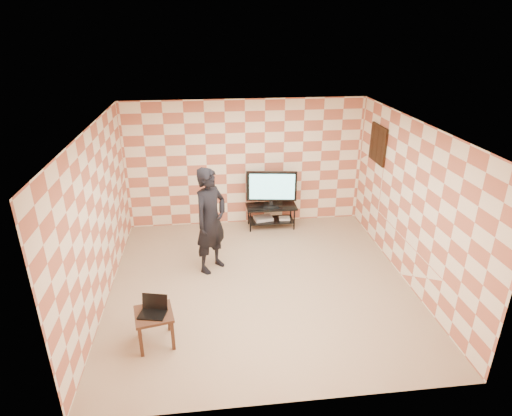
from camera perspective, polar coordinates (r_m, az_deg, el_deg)
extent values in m
plane|color=tan|center=(7.40, 0.55, -10.05)|extent=(5.00, 5.00, 0.00)
cube|color=#FBE8C3|center=(9.08, -1.42, 5.94)|extent=(5.00, 0.02, 2.70)
cube|color=#FBE8C3|center=(4.61, 4.65, -13.16)|extent=(5.00, 0.02, 2.70)
cube|color=#FBE8C3|center=(6.92, -20.42, -1.43)|extent=(0.02, 5.00, 2.70)
cube|color=#FBE8C3|center=(7.47, 19.99, 0.48)|extent=(0.02, 5.00, 2.70)
cube|color=white|center=(6.32, 0.65, 10.78)|extent=(5.00, 5.00, 0.02)
cube|color=black|center=(8.60, 15.96, 8.20)|extent=(0.04, 0.72, 0.72)
cube|color=black|center=(8.60, 15.96, 8.20)|extent=(0.04, 0.03, 0.68)
cube|color=black|center=(8.60, 15.96, 8.20)|extent=(0.04, 0.68, 0.03)
cube|color=black|center=(9.13, 2.04, 0.20)|extent=(1.07, 0.48, 0.04)
cube|color=black|center=(9.26, 2.01, -1.62)|extent=(0.96, 0.43, 0.03)
cylinder|color=black|center=(8.99, -0.76, -1.77)|extent=(0.03, 0.03, 0.50)
cylinder|color=black|center=(9.34, -1.01, -0.77)|extent=(0.03, 0.03, 0.50)
cylinder|color=black|center=(9.13, 5.12, -1.47)|extent=(0.03, 0.03, 0.50)
cylinder|color=black|center=(9.47, 4.66, -0.49)|extent=(0.03, 0.03, 0.50)
cube|color=black|center=(9.11, 2.04, 0.41)|extent=(0.33, 0.24, 0.03)
cube|color=black|center=(9.09, 2.05, 0.76)|extent=(0.08, 0.07, 0.09)
cube|color=black|center=(8.95, 2.08, 2.92)|extent=(1.05, 0.21, 0.64)
cube|color=#80F1F8|center=(8.92, 2.15, 2.84)|extent=(0.94, 0.13, 0.56)
cube|color=#BBBBBD|center=(9.23, 0.98, -1.38)|extent=(0.42, 0.34, 0.06)
cube|color=silver|center=(9.26, 3.81, -1.39)|extent=(0.24, 0.18, 0.05)
cube|color=#342116|center=(6.10, -13.49, -13.60)|extent=(0.59, 0.59, 0.04)
cube|color=#342116|center=(6.09, -15.10, -16.89)|extent=(0.05, 0.05, 0.46)
cube|color=#342116|center=(6.42, -15.38, -14.53)|extent=(0.05, 0.05, 0.46)
cube|color=#342116|center=(6.10, -11.04, -16.35)|extent=(0.05, 0.05, 0.46)
cube|color=#342116|center=(6.43, -11.57, -14.03)|extent=(0.05, 0.05, 0.46)
cube|color=black|center=(6.05, -13.63, -13.59)|extent=(0.40, 0.32, 0.02)
cube|color=black|center=(6.08, -13.34, -12.05)|extent=(0.36, 0.14, 0.22)
imported|color=black|center=(7.42, -6.06, -1.67)|extent=(0.81, 0.82, 1.90)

